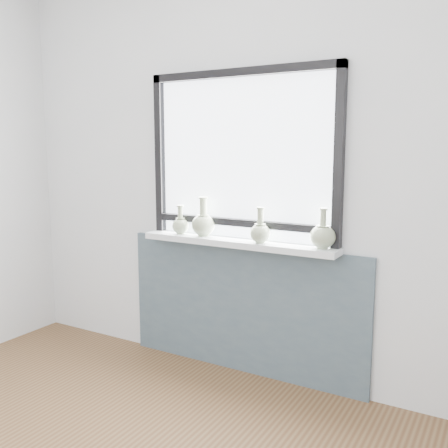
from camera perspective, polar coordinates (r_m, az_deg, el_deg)
The scene contains 8 objects.
back_wall at distance 3.18m, azimuth 2.35°, elevation 5.61°, with size 3.60×0.02×2.60m, color silver.
apron_panel at distance 3.32m, azimuth 2.01°, elevation -9.58°, with size 1.70×0.03×0.86m, color #4A5A63.
windowsill at distance 3.15m, azimuth 1.46°, elevation -2.14°, with size 1.32×0.18×0.04m, color silver.
window at distance 3.14m, azimuth 2.06°, elevation 8.15°, with size 1.30×0.06×1.05m.
vase_a at distance 3.35m, azimuth -5.00°, elevation -0.06°, with size 0.11×0.11×0.19m.
vase_b at distance 3.26m, azimuth -2.38°, elevation 0.09°, with size 0.15×0.15×0.26m.
vase_c at distance 3.03m, azimuth 4.15°, elevation -0.87°, with size 0.13×0.13×0.22m.
vase_d at distance 2.91m, azimuth 11.21°, elevation -1.29°, with size 0.15×0.15×0.23m.
Camera 1 is at (1.48, -1.00, 1.48)m, focal length 40.00 mm.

